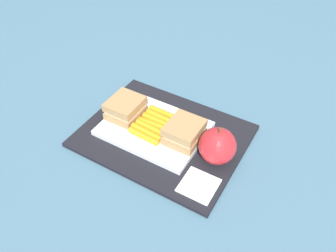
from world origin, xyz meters
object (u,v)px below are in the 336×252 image
Objects in this scene: sandwich_half_right at (184,132)px; apple at (217,146)px; food_tray at (154,128)px; carrot_sticks_bundle at (154,124)px; sandwich_half_left at (125,108)px; paper_napkin at (199,185)px.

apple is at bearing -4.33° from sandwich_half_right.
carrot_sticks_bundle reaches higher than food_tray.
apple is (0.16, -0.01, 0.03)m from food_tray.
sandwich_half_left is at bearing 179.96° from carrot_sticks_bundle.
sandwich_half_left is at bearing 159.73° from paper_napkin.
sandwich_half_right is 0.08m from carrot_sticks_bundle.
carrot_sticks_bundle is (-0.08, -0.00, -0.02)m from sandwich_half_right.
carrot_sticks_bundle is at bearing -179.96° from sandwich_half_right.
apple reaches higher than sandwich_half_right.
food_tray is 2.57× the size of apple.
apple is (0.08, -0.01, 0.01)m from sandwich_half_right.
apple is at bearing -1.48° from sandwich_half_left.
carrot_sticks_bundle is (-0.00, -0.00, 0.01)m from food_tray.
apple is 0.09m from paper_napkin.
food_tray is 2.88× the size of sandwich_half_right.
sandwich_half_left is 0.24m from apple.
sandwich_half_left is at bearing 180.00° from sandwich_half_right.
apple reaches higher than paper_napkin.
sandwich_half_left is 0.26m from paper_napkin.
food_tray is 2.88× the size of sandwich_half_left.
food_tray is at bearing 0.00° from sandwich_half_left.
sandwich_half_left reaches higher than carrot_sticks_bundle.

